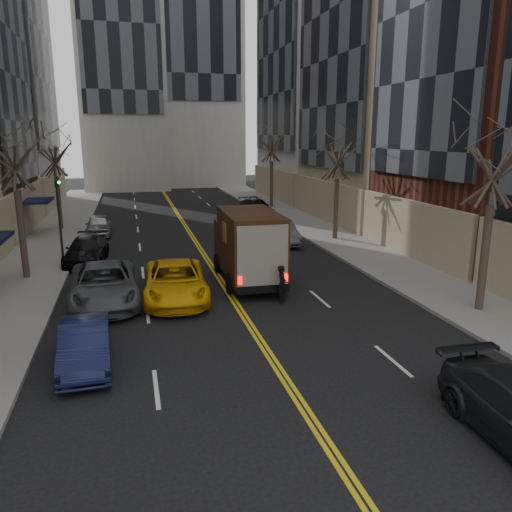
# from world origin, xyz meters

# --- Properties ---
(sidewalk_left) EXTENTS (4.00, 66.00, 0.15)m
(sidewalk_left) POSITION_xyz_m (-9.00, 27.00, 0.07)
(sidewalk_left) COLOR slate
(sidewalk_left) RESTS_ON ground
(sidewalk_right) EXTENTS (4.00, 66.00, 0.15)m
(sidewalk_right) POSITION_xyz_m (9.00, 27.00, 0.07)
(sidewalk_right) COLOR slate
(sidewalk_right) RESTS_ON ground
(streetwall_right) EXTENTS (12.26, 49.00, 34.00)m
(streetwall_right) POSITION_xyz_m (16.38, 32.20, 15.09)
(streetwall_right) COLOR #4C301E
(streetwall_right) RESTS_ON ground
(tree_lf_mid) EXTENTS (3.20, 3.20, 8.91)m
(tree_lf_mid) POSITION_xyz_m (-8.80, 20.00, 6.60)
(tree_lf_mid) COLOR #382D23
(tree_lf_mid) RESTS_ON sidewalk_left
(tree_lf_far) EXTENTS (3.20, 3.20, 8.12)m
(tree_lf_far) POSITION_xyz_m (-8.80, 33.00, 6.02)
(tree_lf_far) COLOR #382D23
(tree_lf_far) RESTS_ON sidewalk_left
(tree_rt_near) EXTENTS (3.20, 3.20, 8.71)m
(tree_rt_near) POSITION_xyz_m (8.80, 11.00, 6.45)
(tree_rt_near) COLOR #382D23
(tree_rt_near) RESTS_ON sidewalk_right
(tree_rt_mid) EXTENTS (3.20, 3.20, 8.32)m
(tree_rt_mid) POSITION_xyz_m (8.80, 25.00, 6.17)
(tree_rt_mid) COLOR #382D23
(tree_rt_mid) RESTS_ON sidewalk_right
(tree_rt_far) EXTENTS (3.20, 3.20, 9.11)m
(tree_rt_far) POSITION_xyz_m (8.80, 40.00, 6.74)
(tree_rt_far) COLOR #382D23
(tree_rt_far) RESTS_ON sidewalk_right
(traffic_signal) EXTENTS (0.29, 0.26, 4.70)m
(traffic_signal) POSITION_xyz_m (-7.39, 22.00, 2.82)
(traffic_signal) COLOR black
(traffic_signal) RESTS_ON sidewalk_left
(ups_truck) EXTENTS (2.63, 6.15, 3.34)m
(ups_truck) POSITION_xyz_m (1.20, 17.20, 1.68)
(ups_truck) COLOR black
(ups_truck) RESTS_ON ground
(taxi) EXTENTS (2.80, 5.57, 1.51)m
(taxi) POSITION_xyz_m (-2.28, 15.48, 0.76)
(taxi) COLOR #E6A709
(taxi) RESTS_ON ground
(pedestrian) EXTENTS (0.55, 0.66, 1.55)m
(pedestrian) POSITION_xyz_m (1.84, 13.94, 0.78)
(pedestrian) COLOR black
(pedestrian) RESTS_ON ground
(parked_lf_b) EXTENTS (1.59, 4.06, 1.32)m
(parked_lf_b) POSITION_xyz_m (-5.41, 9.91, 0.66)
(parked_lf_b) COLOR #111638
(parked_lf_b) RESTS_ON ground
(parked_lf_c) EXTENTS (2.86, 5.75, 1.57)m
(parked_lf_c) POSITION_xyz_m (-5.10, 15.62, 0.78)
(parked_lf_c) COLOR #494C50
(parked_lf_c) RESTS_ON ground
(parked_lf_d) EXTENTS (2.33, 4.83, 1.36)m
(parked_lf_d) POSITION_xyz_m (-6.30, 22.74, 0.68)
(parked_lf_d) COLOR black
(parked_lf_d) RESTS_ON ground
(parked_lf_e) EXTENTS (1.71, 4.09, 1.38)m
(parked_lf_e) POSITION_xyz_m (-6.08, 30.46, 0.69)
(parked_lf_e) COLOR #929599
(parked_lf_e) RESTS_ON ground
(parked_rt_a) EXTENTS (1.66, 4.40, 1.44)m
(parked_rt_a) POSITION_xyz_m (5.10, 24.81, 0.72)
(parked_rt_a) COLOR #4A4C52
(parked_rt_a) RESTS_ON ground
(parked_rt_b) EXTENTS (2.50, 4.97, 1.35)m
(parked_rt_b) POSITION_xyz_m (5.10, 26.72, 0.68)
(parked_rt_b) COLOR #9A9CA1
(parked_rt_b) RESTS_ON ground
(parked_rt_c) EXTENTS (2.35, 5.01, 1.41)m
(parked_rt_c) POSITION_xyz_m (6.30, 35.89, 0.71)
(parked_rt_c) COLOR black
(parked_rt_c) RESTS_ON ground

